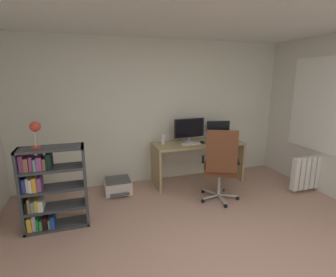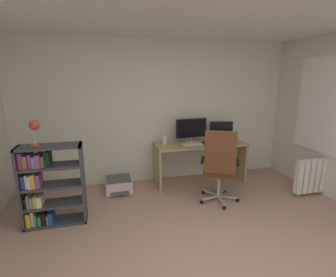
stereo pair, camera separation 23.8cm
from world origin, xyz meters
name	(u,v)px [view 2 (the right image)]	position (x,y,z in m)	size (l,w,h in m)	color
wall_back	(158,112)	(0.00, 2.82, 1.28)	(4.95, 0.10, 2.55)	silver
window_pane	(333,107)	(2.47, 1.44, 1.45)	(0.01, 1.33, 1.45)	white
window_frame	(333,107)	(2.46, 1.44, 1.45)	(0.02, 1.41, 1.53)	white
desk	(200,153)	(0.68, 2.40, 0.56)	(1.62, 0.59, 0.75)	tan
monitor_main	(191,129)	(0.56, 2.53, 0.99)	(0.59, 0.18, 0.42)	#B2B5B7
monitor_secondary	(221,129)	(1.14, 2.53, 0.95)	(0.43, 0.18, 0.35)	#B2B5B7
keyboard	(192,144)	(0.51, 2.34, 0.76)	(0.34, 0.13, 0.02)	silver
computer_mouse	(204,143)	(0.73, 2.33, 0.76)	(0.06, 0.10, 0.03)	black
desktop_speaker	(164,140)	(0.04, 2.48, 0.83)	(0.07, 0.07, 0.17)	silver
office_chair	(220,165)	(0.66, 1.56, 0.63)	(0.65, 0.66, 1.16)	#B7BABC
bookshelf	(46,186)	(-1.73, 1.60, 0.53)	(0.77, 0.29, 1.07)	#363940
desk_lamp	(34,127)	(-1.79, 1.60, 1.30)	(0.13, 0.12, 0.32)	#C53B2B
printer	(119,184)	(-0.78, 2.40, 0.11)	(0.43, 0.49, 0.23)	silver
radiator	(318,175)	(2.37, 1.44, 0.34)	(0.85, 0.10, 0.55)	white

